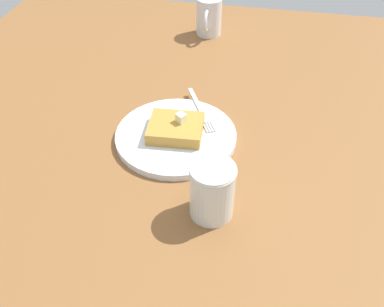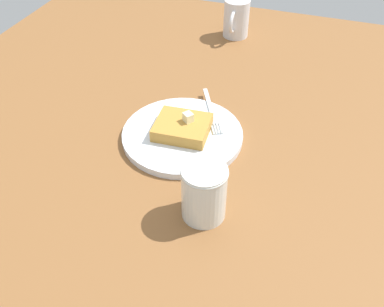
# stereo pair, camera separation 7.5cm
# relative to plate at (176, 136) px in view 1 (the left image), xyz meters

# --- Properties ---
(table_surface) EXTENTS (1.21, 1.21, 0.02)m
(table_surface) POSITION_rel_plate_xyz_m (-0.06, -0.03, -0.02)
(table_surface) COLOR brown
(table_surface) RESTS_ON ground
(plate) EXTENTS (0.24, 0.24, 0.01)m
(plate) POSITION_rel_plate_xyz_m (0.00, 0.00, 0.00)
(plate) COLOR silver
(plate) RESTS_ON table_surface
(toast_slice_center) EXTENTS (0.10, 0.11, 0.02)m
(toast_slice_center) POSITION_rel_plate_xyz_m (-0.00, 0.00, 0.02)
(toast_slice_center) COLOR #B78234
(toast_slice_center) RESTS_ON plate
(butter_pat_primary) EXTENTS (0.02, 0.02, 0.02)m
(butter_pat_primary) POSITION_rel_plate_xyz_m (-0.01, 0.01, 0.04)
(butter_pat_primary) COLOR beige
(butter_pat_primary) RESTS_ON toast_slice_center
(fork) EXTENTS (0.15, 0.09, 0.00)m
(fork) POSITION_rel_plate_xyz_m (-0.08, 0.04, 0.01)
(fork) COLOR silver
(fork) RESTS_ON plate
(syrup_jar) EXTENTS (0.07, 0.07, 0.10)m
(syrup_jar) POSITION_rel_plate_xyz_m (0.17, 0.10, 0.04)
(syrup_jar) COLOR #341509
(syrup_jar) RESTS_ON table_surface
(coffee_mug) EXTENTS (0.10, 0.07, 0.10)m
(coffee_mug) POSITION_rel_plate_xyz_m (-0.46, -0.01, 0.04)
(coffee_mug) COLOR silver
(coffee_mug) RESTS_ON table_surface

